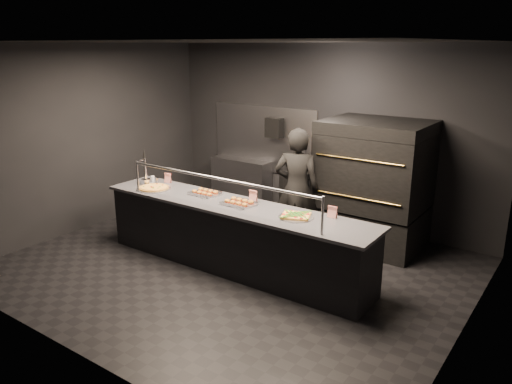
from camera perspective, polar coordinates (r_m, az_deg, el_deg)
room at (r=6.57m, az=-2.65°, el=3.54°), size 6.04×6.00×3.00m
service_counter at (r=6.83m, az=-2.64°, el=-5.04°), size 4.10×0.78×1.37m
pizza_oven at (r=7.68m, az=13.28°, el=0.94°), size 1.50×1.23×1.91m
prep_shelf at (r=9.50m, az=-1.69°, el=1.13°), size 1.20×0.35×0.90m
towel_dispenser at (r=8.93m, az=2.15°, el=7.36°), size 0.30×0.20×0.35m
fire_extinguisher at (r=8.75m, az=5.17°, el=3.84°), size 0.14×0.14×0.51m
beer_tap at (r=7.76m, az=-12.52°, el=2.01°), size 0.14×0.20×0.55m
round_pizza at (r=7.52m, az=-11.61°, el=0.47°), size 0.50×0.50×0.03m
slider_tray_a at (r=7.13m, az=-5.85°, el=-0.08°), size 0.47×0.41×0.06m
slider_tray_b at (r=6.65m, az=-1.95°, el=-1.21°), size 0.48×0.40×0.07m
square_pizza at (r=6.17m, az=4.59°, el=-2.74°), size 0.43×0.43×0.05m
condiment_jar at (r=7.87m, az=-11.58°, el=1.42°), size 0.15×0.06×0.10m
tent_cards at (r=6.86m, az=-1.28°, el=-0.21°), size 2.93×0.04×0.15m
trash_bin at (r=8.75m, az=4.28°, el=-0.48°), size 0.50×0.50×0.83m
worker at (r=7.39m, az=4.66°, el=0.32°), size 0.78×0.65×1.83m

